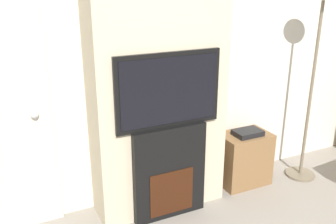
{
  "coord_description": "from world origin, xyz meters",
  "views": [
    {
      "loc": [
        -1.19,
        -0.87,
        1.92
      ],
      "look_at": [
        0.0,
        1.63,
        0.93
      ],
      "focal_mm": 40.0,
      "sensor_mm": 36.0,
      "label": 1
    }
  ],
  "objects": [
    {
      "name": "chimney_breast",
      "position": [
        0.0,
        1.81,
        1.35
      ],
      "size": [
        1.11,
        0.37,
        2.7
      ],
      "color": "beige",
      "rests_on": "ground_plane"
    },
    {
      "name": "wall_back",
      "position": [
        0.0,
        2.03,
        1.35
      ],
      "size": [
        6.0,
        0.06,
        2.7
      ],
      "color": "silver",
      "rests_on": "ground_plane"
    },
    {
      "name": "television",
      "position": [
        0.0,
        1.62,
        1.11
      ],
      "size": [
        0.87,
        0.07,
        0.6
      ],
      "color": "black",
      "rests_on": "fireplace"
    },
    {
      "name": "fireplace",
      "position": [
        0.0,
        1.62,
        0.4
      ],
      "size": [
        0.63,
        0.15,
        0.81
      ],
      "color": "black",
      "rests_on": "ground_plane"
    },
    {
      "name": "floor_lamp",
      "position": [
        1.52,
        1.63,
        1.35
      ],
      "size": [
        0.29,
        0.29,
        1.85
      ],
      "color": "#726651",
      "rests_on": "ground_plane"
    },
    {
      "name": "media_stand",
      "position": [
        0.89,
        1.78,
        0.27
      ],
      "size": [
        0.48,
        0.33,
        0.57
      ],
      "color": "brown",
      "rests_on": "ground_plane"
    }
  ]
}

